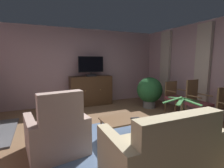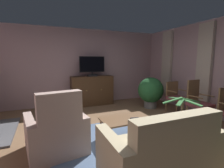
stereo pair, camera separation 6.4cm
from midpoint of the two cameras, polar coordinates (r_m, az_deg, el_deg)
ground_plane at (r=3.61m, az=1.95°, el=-17.59°), size 6.31×6.26×0.04m
wall_back at (r=5.99m, az=-9.68°, el=5.80°), size 6.31×0.10×2.62m
wall_right_with_window at (r=5.20m, az=32.60°, el=4.28°), size 0.10×6.26×2.62m
curtain_panel_near at (r=5.27m, az=29.49°, el=5.98°), size 0.10×0.44×2.20m
curtain_panel_far at (r=6.31m, az=18.61°, el=6.79°), size 0.10×0.44×2.20m
rug_central at (r=3.39m, az=0.45°, el=-18.91°), size 2.26×1.91×0.01m
tv_cabinet at (r=5.80m, az=-6.53°, el=-2.47°), size 1.43×0.48×1.01m
television at (r=5.66m, az=-6.53°, el=6.27°), size 0.86×0.20×0.67m
coffee_table at (r=3.35m, az=5.48°, el=-12.40°), size 1.00×0.59×0.42m
tv_remote at (r=3.32m, az=8.35°, el=-11.60°), size 0.18×0.08×0.02m
sofa_floral at (r=2.46m, az=17.01°, el=-21.95°), size 1.48×0.86×0.95m
armchair_facing_sofa at (r=3.04m, az=-17.94°, el=-15.78°), size 1.03×1.01×1.09m
side_chair_mid_row at (r=4.75m, az=27.79°, el=-5.10°), size 0.49×0.52×1.05m
side_chair_nearest_door at (r=5.26m, az=21.34°, el=-3.84°), size 0.50×0.47×0.92m
potted_plant_leafy_by_curtain at (r=3.87m, az=23.12°, el=-13.21°), size 0.78×0.86×0.81m
potted_plant_on_hearth_side at (r=5.55m, az=13.49°, el=-2.32°), size 0.82×0.82×1.00m
cat at (r=4.54m, az=-20.55°, el=-10.87°), size 0.27×0.68×0.22m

